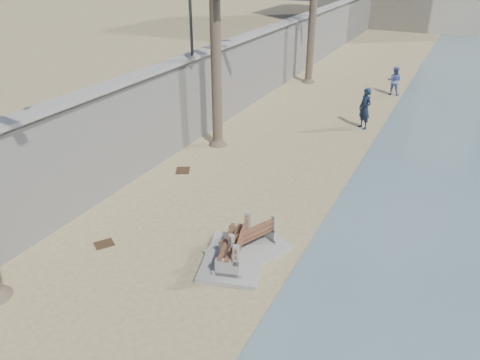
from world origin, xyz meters
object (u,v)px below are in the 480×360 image
(bench_near, at_px, (234,247))
(person_a, at_px, (365,106))
(person_b, at_px, (394,79))
(bench_far, at_px, (248,240))

(bench_near, bearing_deg, person_a, 86.28)
(bench_near, distance_m, person_b, 18.13)
(bench_far, relative_size, person_b, 1.40)
(person_a, distance_m, person_b, 6.30)
(person_a, height_order, person_b, person_a)
(bench_near, height_order, person_a, person_a)
(bench_near, distance_m, bench_far, 0.57)
(bench_far, distance_m, person_a, 11.30)
(bench_far, distance_m, person_b, 17.58)
(bench_far, bearing_deg, bench_near, -108.43)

